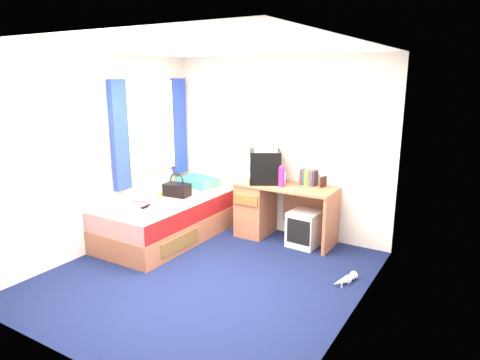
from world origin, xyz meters
The scene contains 20 objects.
ground centered at (0.00, 0.00, 0.00)m, with size 3.40×3.40×0.00m, color #0C1438.
room_shell centered at (0.00, 0.00, 1.45)m, with size 3.40×3.40×3.40m.
bed centered at (-1.10, 0.70, 0.27)m, with size 1.01×2.00×0.54m.
pillow centered at (-1.18, 1.46, 0.60)m, with size 0.57×0.36×0.12m, color blue.
desk centered at (0.00, 1.44, 0.41)m, with size 1.30×0.55×0.75m.
storage_cube centered at (0.57, 1.36, 0.23)m, with size 0.37×0.37×0.46m, color white.
crt_tv centered at (-0.06, 1.44, 0.97)m, with size 0.57×0.58×0.43m.
vcr centered at (-0.05, 1.44, 1.22)m, with size 0.41×0.30×0.08m, color #B6B7B9.
book_row centered at (0.51, 1.60, 0.85)m, with size 0.20×0.13×0.20m.
picture_frame centered at (0.72, 1.59, 0.82)m, with size 0.02×0.12×0.14m, color black.
pink_water_bottle centered at (0.24, 1.35, 0.87)m, with size 0.08×0.08×0.24m, color #DA1E8F.
aerosol_can centered at (0.22, 1.47, 0.84)m, with size 0.05×0.05×0.17m, color white.
handbag centered at (-1.09, 0.87, 0.63)m, with size 0.37×0.23×0.32m.
towel centered at (-0.78, 0.36, 0.58)m, with size 0.26×0.22×0.09m, color silver.
magazine centered at (-1.27, 0.91, 0.55)m, with size 0.21×0.28×0.01m, color yellow.
water_bottle centered at (-1.32, 0.41, 0.58)m, with size 0.07×0.07×0.20m, color silver.
colour_swatch_fan centered at (-1.00, 0.26, 0.55)m, with size 0.22×0.06×0.01m, color gold.
remote_control centered at (-1.10, 0.26, 0.55)m, with size 0.05×0.16×0.02m, color black.
window_assembly centered at (-1.55, 0.90, 1.42)m, with size 0.11×1.42×1.40m.
white_heels centered at (1.37, 0.62, 0.04)m, with size 0.20×0.35×0.09m.
Camera 1 is at (2.56, -3.49, 2.13)m, focal length 32.00 mm.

